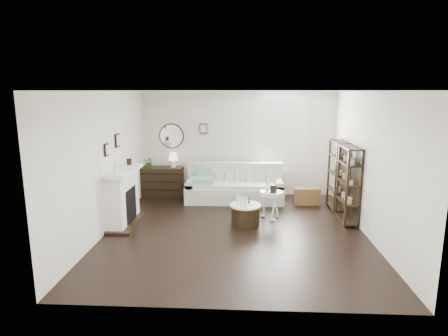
# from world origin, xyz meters

# --- Properties ---
(room) EXTENTS (5.50, 5.50, 5.50)m
(room) POSITION_xyz_m (0.73, 2.70, 1.60)
(room) COLOR black
(room) RESTS_ON ground
(fireplace) EXTENTS (0.50, 1.40, 1.84)m
(fireplace) POSITION_xyz_m (-2.32, 0.30, 0.54)
(fireplace) COLOR white
(fireplace) RESTS_ON ground
(shelf_unit_far) EXTENTS (0.30, 0.80, 1.60)m
(shelf_unit_far) POSITION_xyz_m (2.33, 1.55, 0.80)
(shelf_unit_far) COLOR black
(shelf_unit_far) RESTS_ON ground
(shelf_unit_near) EXTENTS (0.30, 0.80, 1.60)m
(shelf_unit_near) POSITION_xyz_m (2.33, 0.65, 0.80)
(shelf_unit_near) COLOR black
(shelf_unit_near) RESTS_ON ground
(sofa) EXTENTS (2.40, 0.83, 0.93)m
(sofa) POSITION_xyz_m (-0.07, 2.07, 0.31)
(sofa) COLOR beige
(sofa) RESTS_ON ground
(quilt) EXTENTS (0.59, 0.50, 0.14)m
(quilt) POSITION_xyz_m (-0.85, 1.95, 0.55)
(quilt) COLOR #2A9A71
(quilt) RESTS_ON sofa
(suitcase) EXTENTS (0.62, 0.21, 0.41)m
(suitcase) POSITION_xyz_m (1.70, 1.84, 0.21)
(suitcase) COLOR brown
(suitcase) RESTS_ON ground
(dresser) EXTENTS (1.15, 0.49, 0.76)m
(dresser) POSITION_xyz_m (-2.01, 2.47, 0.38)
(dresser) COLOR black
(dresser) RESTS_ON ground
(table_lamp) EXTENTS (0.32, 0.32, 0.39)m
(table_lamp) POSITION_xyz_m (-1.67, 2.47, 0.96)
(table_lamp) COLOR #F0E7CA
(table_lamp) RESTS_ON dresser
(potted_plant) EXTENTS (0.28, 0.25, 0.27)m
(potted_plant) POSITION_xyz_m (-2.29, 2.42, 0.90)
(potted_plant) COLOR #235518
(potted_plant) RESTS_ON dresser
(drum_table) EXTENTS (0.64, 0.64, 0.44)m
(drum_table) POSITION_xyz_m (0.20, 0.32, 0.22)
(drum_table) COLOR black
(drum_table) RESTS_ON ground
(pedestal_table) EXTENTS (0.50, 0.50, 0.60)m
(pedestal_table) POSITION_xyz_m (0.76, 0.76, 0.55)
(pedestal_table) COLOR white
(pedestal_table) RESTS_ON ground
(eiffel_drum) EXTENTS (0.13, 0.13, 0.17)m
(eiffel_drum) POSITION_xyz_m (0.27, 0.36, 0.53)
(eiffel_drum) COLOR black
(eiffel_drum) RESTS_ON drum_table
(bottle_drum) EXTENTS (0.06, 0.06, 0.27)m
(bottle_drum) POSITION_xyz_m (0.04, 0.25, 0.58)
(bottle_drum) COLOR silver
(bottle_drum) RESTS_ON drum_table
(card_frame_drum) EXTENTS (0.16, 0.09, 0.20)m
(card_frame_drum) POSITION_xyz_m (0.16, 0.16, 0.54)
(card_frame_drum) COLOR silver
(card_frame_drum) RESTS_ON drum_table
(eiffel_ped) EXTENTS (0.12, 0.12, 0.18)m
(eiffel_ped) POSITION_xyz_m (0.85, 0.80, 0.69)
(eiffel_ped) COLOR black
(eiffel_ped) RESTS_ON pedestal_table
(flask_ped) EXTENTS (0.15, 0.15, 0.28)m
(flask_ped) POSITION_xyz_m (0.67, 0.79, 0.74)
(flask_ped) COLOR silver
(flask_ped) RESTS_ON pedestal_table
(card_frame_ped) EXTENTS (0.13, 0.06, 0.16)m
(card_frame_ped) POSITION_xyz_m (0.78, 0.63, 0.68)
(card_frame_ped) COLOR black
(card_frame_ped) RESTS_ON pedestal_table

